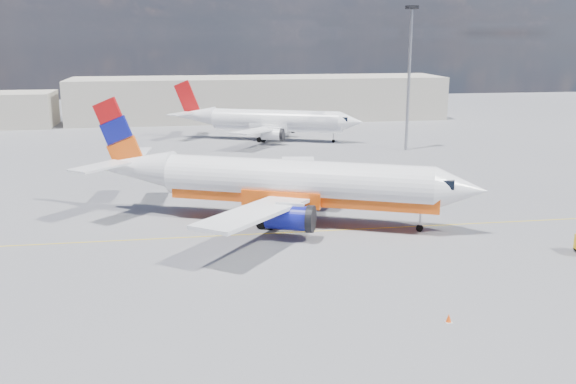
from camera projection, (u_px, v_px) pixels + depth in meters
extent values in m
plane|color=slate|center=(306.00, 243.00, 50.33)|extent=(240.00, 240.00, 0.00)
cube|color=gold|center=(299.00, 232.00, 53.20)|extent=(70.00, 0.15, 0.01)
cube|color=#BCB4A2|center=(259.00, 98.00, 122.01)|extent=(70.00, 14.00, 8.00)
cylinder|color=white|center=(297.00, 181.00, 54.89)|extent=(22.59, 12.33, 3.56)
cone|color=white|center=(461.00, 190.00, 51.67)|extent=(5.25, 4.92, 3.56)
cone|color=white|center=(135.00, 168.00, 58.38)|extent=(8.07, 5.99, 3.38)
cube|color=black|center=(443.00, 182.00, 51.88)|extent=(2.58, 2.91, 0.73)
cube|color=#F2550F|center=(303.00, 195.00, 55.05)|extent=(22.34, 11.75, 1.26)
cube|color=white|center=(299.00, 173.00, 62.39)|extent=(5.30, 12.94, 0.84)
cube|color=white|center=(255.00, 212.00, 48.58)|extent=(10.26, 12.04, 0.84)
cylinder|color=navy|center=(314.00, 190.00, 59.67)|extent=(4.25, 3.31, 1.99)
cylinder|color=navy|center=(290.00, 218.00, 50.79)|extent=(4.25, 3.31, 1.99)
cylinder|color=black|center=(332.00, 191.00, 59.27)|extent=(1.35, 2.23, 2.20)
cylinder|color=black|center=(311.00, 219.00, 50.40)|extent=(1.35, 2.23, 2.20)
cube|color=#F2550F|center=(117.00, 132.00, 57.98)|extent=(4.64, 2.22, 6.54)
cube|color=white|center=(136.00, 153.00, 61.74)|extent=(2.76, 5.42, 0.19)
cube|color=white|center=(100.00, 167.00, 55.43)|extent=(5.18, 5.46, 0.19)
cylinder|color=gray|center=(420.00, 216.00, 53.01)|extent=(0.25, 0.25, 2.20)
cylinder|color=black|center=(420.00, 228.00, 53.25)|extent=(0.64, 0.46, 0.59)
cylinder|color=black|center=(281.00, 209.00, 58.54)|extent=(1.02, 0.74, 0.94)
cylinder|color=black|center=(266.00, 224.00, 53.81)|extent=(1.02, 0.74, 0.94)
cylinder|color=white|center=(276.00, 120.00, 97.74)|extent=(19.34, 9.97, 3.03)
cone|color=white|center=(352.00, 122.00, 95.34)|extent=(4.42, 4.12, 3.03)
cone|color=white|center=(196.00, 115.00, 100.35)|extent=(6.85, 4.95, 2.88)
cube|color=black|center=(343.00, 118.00, 95.48)|extent=(2.16, 2.46, 0.62)
cube|color=white|center=(279.00, 127.00, 97.90)|extent=(19.15, 9.47, 1.07)
cube|color=white|center=(277.00, 120.00, 104.12)|extent=(4.20, 10.96, 0.72)
cube|color=white|center=(257.00, 131.00, 92.30)|extent=(8.51, 10.36, 0.72)
cylinder|color=white|center=(285.00, 127.00, 101.85)|extent=(3.60, 2.75, 1.69)
cylinder|color=white|center=(273.00, 135.00, 94.25)|extent=(3.60, 2.75, 1.69)
cylinder|color=black|center=(293.00, 127.00, 101.55)|extent=(1.10, 1.90, 1.87)
cylinder|color=black|center=(282.00, 135.00, 93.95)|extent=(1.10, 1.90, 1.87)
cube|color=#B70E10|center=(187.00, 98.00, 99.97)|extent=(3.99, 1.77, 5.56)
cube|color=white|center=(194.00, 110.00, 103.19)|extent=(2.22, 4.56, 0.16)
cube|color=white|center=(181.00, 114.00, 97.79)|extent=(4.34, 4.68, 0.16)
cylinder|color=gray|center=(333.00, 135.00, 96.40)|extent=(0.21, 0.21, 1.87)
cylinder|color=black|center=(333.00, 141.00, 96.61)|extent=(0.54, 0.38, 0.50)
cylinder|color=black|center=(268.00, 135.00, 100.81)|extent=(0.87, 0.61, 0.80)
cylinder|color=black|center=(261.00, 140.00, 96.76)|extent=(0.87, 0.61, 0.80)
cube|color=white|center=(448.00, 322.00, 36.57)|extent=(0.38, 0.38, 0.04)
cone|color=#F64A09|center=(449.00, 318.00, 36.51)|extent=(0.32, 0.32, 0.49)
cylinder|color=gray|center=(409.00, 82.00, 88.31)|extent=(0.42, 0.42, 19.13)
cube|color=black|center=(412.00, 7.00, 85.93)|extent=(1.44, 1.44, 0.48)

